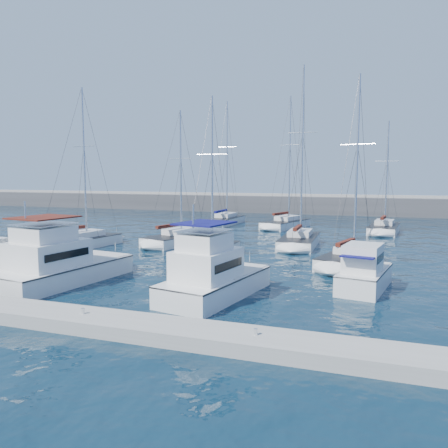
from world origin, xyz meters
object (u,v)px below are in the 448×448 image
(sailboat_mid_a, at_px, (81,242))
(motor_yacht_port_inner, at_px, (57,266))
(sailboat_mid_b, at_px, (177,239))
(sailboat_mid_d, at_px, (299,240))
(sailboat_back_b, at_px, (286,224))
(motor_yacht_stbd_inner, at_px, (212,278))
(sailboat_back_a, at_px, (225,220))
(motor_yacht_stbd_outer, at_px, (364,274))
(sailboat_mid_c, at_px, (209,252))
(sailboat_mid_e, at_px, (351,259))
(sailboat_back_c, at_px, (384,229))

(sailboat_mid_a, bearing_deg, motor_yacht_port_inner, -49.71)
(sailboat_mid_b, bearing_deg, motor_yacht_port_inner, -77.87)
(sailboat_mid_d, bearing_deg, motor_yacht_port_inner, -123.03)
(sailboat_mid_a, bearing_deg, sailboat_back_b, 63.94)
(motor_yacht_stbd_inner, xyz_separation_m, sailboat_back_a, (-11.22, 34.87, -0.59))
(motor_yacht_stbd_outer, distance_m, sailboat_mid_b, 21.64)
(sailboat_mid_b, relative_size, sailboat_mid_d, 0.77)
(sailboat_mid_c, bearing_deg, sailboat_mid_a, 176.24)
(sailboat_mid_d, bearing_deg, sailboat_back_a, 128.47)
(sailboat_mid_b, relative_size, sailboat_back_b, 0.78)
(motor_yacht_stbd_inner, relative_size, sailboat_mid_e, 0.56)
(motor_yacht_stbd_inner, distance_m, sailboat_back_a, 36.64)
(sailboat_back_b, bearing_deg, sailboat_mid_b, -95.75)
(sailboat_mid_a, distance_m, sailboat_back_c, 33.98)
(sailboat_mid_a, bearing_deg, sailboat_mid_e, 7.83)
(sailboat_back_b, bearing_deg, motor_yacht_port_inner, -84.96)
(motor_yacht_stbd_inner, relative_size, sailboat_mid_b, 0.61)
(sailboat_back_b, bearing_deg, motor_yacht_stbd_outer, -52.14)
(sailboat_mid_a, height_order, sailboat_back_a, sailboat_back_a)
(motor_yacht_port_inner, bearing_deg, sailboat_mid_d, 66.95)
(sailboat_mid_b, xyz_separation_m, sailboat_mid_c, (5.60, -5.78, -0.00))
(motor_yacht_stbd_outer, bearing_deg, sailboat_mid_c, 162.96)
(sailboat_back_b, xyz_separation_m, sailboat_back_c, (11.96, -1.43, -0.03))
(motor_yacht_stbd_inner, bearing_deg, sailboat_back_c, 84.51)
(sailboat_mid_e, bearing_deg, sailboat_mid_d, 138.82)
(motor_yacht_stbd_outer, height_order, sailboat_mid_d, sailboat_mid_d)
(sailboat_mid_c, height_order, sailboat_back_c, sailboat_mid_c)
(motor_yacht_stbd_outer, height_order, sailboat_mid_b, sailboat_mid_b)
(motor_yacht_port_inner, relative_size, motor_yacht_stbd_outer, 1.64)
(sailboat_back_b, distance_m, sailboat_back_c, 12.04)
(sailboat_mid_c, bearing_deg, sailboat_back_c, 57.02)
(sailboat_mid_b, height_order, sailboat_mid_d, sailboat_mid_d)
(sailboat_back_a, bearing_deg, sailboat_mid_e, -49.83)
(sailboat_mid_c, relative_size, sailboat_back_c, 1.01)
(sailboat_mid_c, height_order, sailboat_mid_e, sailboat_mid_e)
(sailboat_mid_a, height_order, sailboat_mid_c, sailboat_mid_a)
(motor_yacht_stbd_outer, xyz_separation_m, sailboat_mid_a, (-25.56, 7.30, -0.42))
(sailboat_mid_c, bearing_deg, sailboat_back_b, 85.25)
(sailboat_mid_a, height_order, sailboat_back_b, sailboat_back_b)
(sailboat_mid_a, relative_size, sailboat_mid_e, 1.05)
(sailboat_mid_e, bearing_deg, sailboat_back_b, 128.47)
(sailboat_mid_c, height_order, sailboat_back_a, sailboat_back_a)
(sailboat_mid_c, distance_m, sailboat_back_b, 22.80)
(motor_yacht_stbd_inner, relative_size, sailboat_back_c, 0.61)
(motor_yacht_port_inner, xyz_separation_m, motor_yacht_stbd_inner, (10.38, 0.11, -0.00))
(motor_yacht_stbd_outer, bearing_deg, motor_yacht_stbd_inner, -139.93)
(motor_yacht_stbd_inner, bearing_deg, sailboat_mid_a, 157.25)
(motor_yacht_stbd_inner, bearing_deg, sailboat_back_b, 105.14)
(motor_yacht_stbd_inner, height_order, sailboat_mid_d, sailboat_mid_d)
(motor_yacht_stbd_outer, bearing_deg, sailboat_back_c, 97.03)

